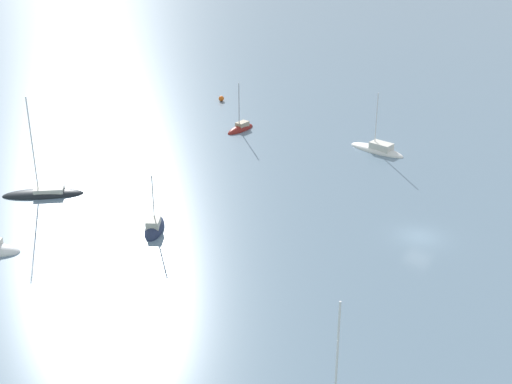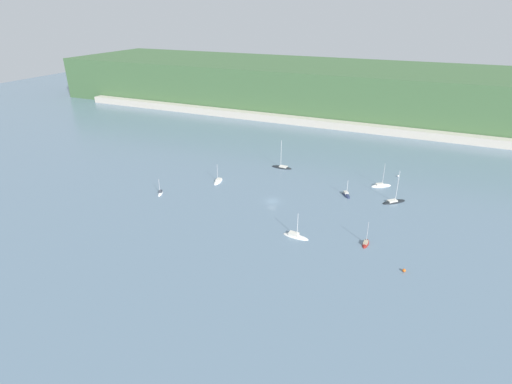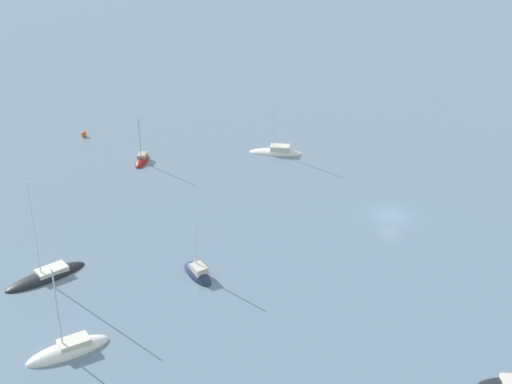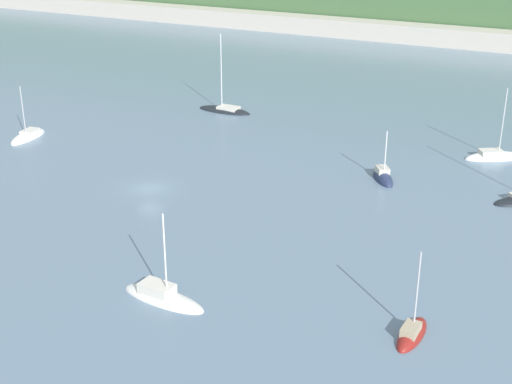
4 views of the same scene
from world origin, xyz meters
name	(u,v)px [view 1 (image 1 of 4)]	position (x,y,z in m)	size (l,w,h in m)	color
ground_plane	(420,237)	(0.00, 0.00, 0.00)	(600.00, 600.00, 0.00)	slate
sailboat_0	(241,129)	(33.75, -14.65, 0.11)	(1.79, 5.11, 7.52)	maroon
sailboat_3	(44,194)	(37.90, 15.81, 0.10)	(8.26, 7.92, 12.00)	black
sailboat_5	(377,150)	(14.57, -18.75, 0.14)	(7.94, 2.97, 8.25)	white
sailboat_7	(154,229)	(22.03, 14.58, 0.11)	(4.41, 5.30, 6.83)	#232D4C
mooring_buoy_0	(221,98)	(44.69, -23.78, 0.42)	(0.85, 0.85, 0.85)	orange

